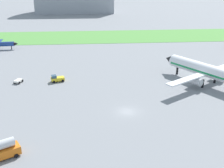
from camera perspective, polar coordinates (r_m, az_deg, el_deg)
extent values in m
plane|color=gray|center=(62.88, 3.10, -5.58)|extent=(600.00, 600.00, 0.00)
cube|color=#549342|center=(135.80, -1.16, 9.55)|extent=(360.00, 28.00, 0.08)
cone|color=black|center=(119.02, -18.81, 7.69)|extent=(1.92, 1.89, 1.79)
cylinder|color=black|center=(119.75, -19.58, 6.91)|extent=(0.33, 0.33, 1.28)
cylinder|color=white|center=(80.85, 18.27, 2.72)|extent=(15.27, 21.02, 3.48)
cone|color=black|center=(88.14, 11.59, 4.93)|extent=(4.58, 4.51, 3.41)
cube|color=#198C4C|center=(80.94, 18.25, 2.54)|extent=(14.65, 19.99, 0.49)
cube|color=white|center=(74.82, 15.25, 1.05)|extent=(13.95, 10.09, 0.35)
cube|color=white|center=(86.88, 21.46, 3.16)|extent=(13.95, 10.09, 0.35)
cylinder|color=#B7BABF|center=(77.33, 16.41, 0.61)|extent=(3.67, 4.23, 1.91)
cylinder|color=#B7BABF|center=(85.01, 20.37, 2.04)|extent=(3.67, 4.23, 1.91)
cylinder|color=black|center=(87.07, 13.00, 2.63)|extent=(0.63, 0.63, 2.21)
cylinder|color=black|center=(78.82, 17.81, 0.08)|extent=(0.63, 0.63, 2.21)
cylinder|color=black|center=(83.15, 20.01, 0.92)|extent=(0.63, 0.63, 2.21)
cube|color=yellow|center=(80.71, -10.88, 1.03)|extent=(3.96, 2.74, 0.90)
cube|color=#334C60|center=(80.29, -11.62, 1.47)|extent=(1.67, 1.82, 0.70)
cylinder|color=black|center=(79.85, -11.62, 0.40)|extent=(0.74, 0.44, 0.70)
cylinder|color=black|center=(81.52, -11.84, 0.83)|extent=(0.74, 0.44, 0.70)
cylinder|color=black|center=(80.24, -9.85, 0.64)|extent=(0.74, 0.44, 0.70)
cylinder|color=black|center=(81.89, -10.11, 1.06)|extent=(0.74, 0.44, 0.70)
cube|color=white|center=(82.54, -18.37, 0.63)|extent=(2.21, 2.76, 0.55)
cylinder|color=black|center=(81.59, -18.21, 0.19)|extent=(0.47, 0.74, 0.70)
cylinder|color=black|center=(82.39, -19.09, 0.29)|extent=(0.47, 0.74, 0.70)
cylinder|color=black|center=(82.89, -17.60, 0.61)|extent=(0.47, 0.74, 0.70)
cylinder|color=black|center=(83.68, -18.48, 0.70)|extent=(0.47, 0.74, 0.70)
cube|color=orange|center=(51.30, -21.71, -12.84)|extent=(6.83, 5.32, 1.40)
cylinder|color=silver|center=(50.62, -21.08, -11.25)|extent=(3.87, 3.11, 1.54)
cylinder|color=black|center=(51.05, -18.74, -13.53)|extent=(0.73, 0.57, 0.70)
cylinder|color=black|center=(53.01, -19.50, -12.20)|extent=(0.73, 0.57, 0.70)
cube|color=#9399A3|center=(220.58, -7.46, 16.30)|extent=(56.31, 22.96, 16.65)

